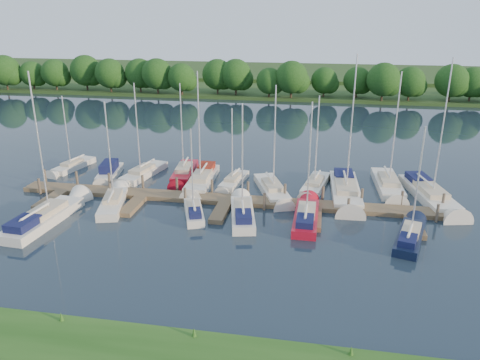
% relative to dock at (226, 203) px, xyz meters
% --- Properties ---
extents(ground, '(260.00, 260.00, 0.00)m').
position_rel_dock_xyz_m(ground, '(0.00, -7.31, -0.20)').
color(ground, '#182430').
rests_on(ground, ground).
extents(dock, '(40.00, 6.00, 0.40)m').
position_rel_dock_xyz_m(dock, '(0.00, 0.00, 0.00)').
color(dock, brown).
rests_on(dock, ground).
extents(mooring_pilings, '(38.24, 2.84, 2.00)m').
position_rel_dock_xyz_m(mooring_pilings, '(0.00, 1.13, 0.40)').
color(mooring_pilings, '#473D33').
rests_on(mooring_pilings, ground).
extents(far_shore, '(180.00, 30.00, 0.60)m').
position_rel_dock_xyz_m(far_shore, '(0.00, 67.69, 0.10)').
color(far_shore, '#27441A').
rests_on(far_shore, ground).
extents(distant_hill, '(220.00, 40.00, 1.40)m').
position_rel_dock_xyz_m(distant_hill, '(0.00, 92.69, 0.50)').
color(distant_hill, '#2E4A20').
rests_on(distant_hill, ground).
extents(treeline, '(146.02, 9.53, 8.16)m').
position_rel_dock_xyz_m(treeline, '(-1.28, 55.02, 3.84)').
color(treeline, '#38281C').
rests_on(treeline, ground).
extents(sailboat_n_0, '(2.66, 6.69, 8.49)m').
position_rel_dock_xyz_m(sailboat_n_0, '(-18.83, 6.95, 0.07)').
color(sailboat_n_0, silver).
rests_on(sailboat_n_0, ground).
extents(motorboat, '(2.82, 6.35, 2.01)m').
position_rel_dock_xyz_m(motorboat, '(-13.63, 5.17, 0.19)').
color(motorboat, silver).
rests_on(motorboat, ground).
extents(sailboat_n_2, '(3.17, 8.15, 10.27)m').
position_rel_dock_xyz_m(sailboat_n_2, '(-10.26, 5.86, 0.07)').
color(sailboat_n_2, silver).
rests_on(sailboat_n_2, ground).
extents(sailboat_n_3, '(2.59, 8.01, 10.29)m').
position_rel_dock_xyz_m(sailboat_n_3, '(-5.90, 6.76, 0.08)').
color(sailboat_n_3, '#A60F22').
rests_on(sailboat_n_3, ground).
extents(sailboat_n_4, '(2.53, 9.25, 11.75)m').
position_rel_dock_xyz_m(sailboat_n_4, '(-3.49, 4.84, 0.13)').
color(sailboat_n_4, silver).
rests_on(sailboat_n_4, ground).
extents(sailboat_n_5, '(2.30, 6.39, 8.17)m').
position_rel_dock_xyz_m(sailboat_n_5, '(-0.31, 5.21, 0.07)').
color(sailboat_n_5, silver).
rests_on(sailboat_n_5, ground).
extents(sailboat_n_6, '(4.39, 8.45, 10.78)m').
position_rel_dock_xyz_m(sailboat_n_6, '(3.90, 3.47, 0.07)').
color(sailboat_n_6, silver).
rests_on(sailboat_n_6, ground).
extents(sailboat_n_7, '(2.90, 7.59, 9.56)m').
position_rel_dock_xyz_m(sailboat_n_7, '(7.84, 5.54, 0.07)').
color(sailboat_n_7, silver).
rests_on(sailboat_n_7, ground).
extents(sailboat_n_8, '(2.93, 10.85, 13.62)m').
position_rel_dock_xyz_m(sailboat_n_8, '(10.77, 4.25, 0.13)').
color(sailboat_n_8, silver).
rests_on(sailboat_n_8, ground).
extents(sailboat_n_9, '(2.58, 9.33, 11.88)m').
position_rel_dock_xyz_m(sailboat_n_9, '(14.96, 6.67, 0.08)').
color(sailboat_n_9, silver).
rests_on(sailboat_n_9, ground).
extents(sailboat_n_10, '(4.38, 10.73, 13.39)m').
position_rel_dock_xyz_m(sailboat_n_10, '(18.50, 4.62, 0.13)').
color(sailboat_n_10, silver).
rests_on(sailboat_n_10, ground).
extents(sailboat_s_0, '(2.96, 10.08, 12.74)m').
position_rel_dock_xyz_m(sailboat_s_0, '(-13.95, -6.20, 0.14)').
color(sailboat_s_0, silver).
rests_on(sailboat_s_0, ground).
extents(sailboat_s_1, '(3.38, 7.59, 9.80)m').
position_rel_dock_xyz_m(sailboat_s_1, '(-9.85, -2.09, 0.08)').
color(sailboat_s_1, silver).
rests_on(sailboat_s_1, ground).
extents(sailboat_s_2, '(3.04, 5.98, 7.89)m').
position_rel_dock_xyz_m(sailboat_s_2, '(-2.19, -2.84, 0.12)').
color(sailboat_s_2, silver).
rests_on(sailboat_s_2, ground).
extents(sailboat_s_3, '(3.18, 7.87, 10.14)m').
position_rel_dock_xyz_m(sailboat_s_3, '(1.99, -2.58, 0.14)').
color(sailboat_s_3, silver).
rests_on(sailboat_s_3, ground).
extents(sailboat_s_4, '(1.99, 8.04, 10.33)m').
position_rel_dock_xyz_m(sailboat_s_4, '(7.34, -2.23, 0.13)').
color(sailboat_s_4, '#A60F22').
rests_on(sailboat_s_4, ground).
extents(sailboat_s_5, '(3.29, 7.20, 9.22)m').
position_rel_dock_xyz_m(sailboat_s_5, '(15.30, -4.48, 0.12)').
color(sailboat_s_5, black).
rests_on(sailboat_s_5, ground).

